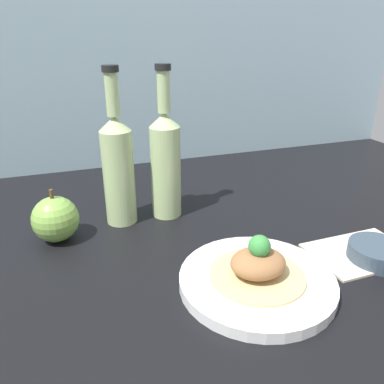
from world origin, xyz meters
TOP-DOWN VIEW (x-y plane):
  - ground_plane at (0.00, 0.00)cm, footprint 180.00×110.00cm
  - wall_backsplash at (0.00, 53.50)cm, footprint 180.00×3.00cm
  - plate at (8.50, -11.87)cm, footprint 23.90×23.90cm
  - plated_food at (8.50, -11.87)cm, footprint 14.61×14.61cm
  - cider_bottle_left at (-7.40, 16.79)cm, footprint 6.18×6.18cm
  - cider_bottle_right at (2.26, 16.79)cm, footprint 6.18×6.18cm
  - apple at (-20.12, 13.11)cm, footprint 8.57×8.57cm
  - napkin at (30.44, -9.74)cm, footprint 17.95×12.14cm
  - dipping_bowl at (31.25, -12.40)cm, footprint 9.65×9.65cm

SIDE VIEW (x-z plane):
  - ground_plane at x=0.00cm, z-range -4.00..0.00cm
  - napkin at x=30.44cm, z-range 0.00..0.80cm
  - plate at x=8.50cm, z-range 0.07..2.26cm
  - dipping_bowl at x=31.25cm, z-range 0.00..3.00cm
  - plated_food at x=8.50cm, z-range 0.48..7.47cm
  - apple at x=-20.12cm, z-range -0.81..9.39cm
  - cider_bottle_left at x=-7.40cm, z-range -3.47..27.38cm
  - cider_bottle_right at x=2.26cm, z-range -3.47..27.38cm
  - wall_backsplash at x=0.00cm, z-range 0.00..80.00cm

